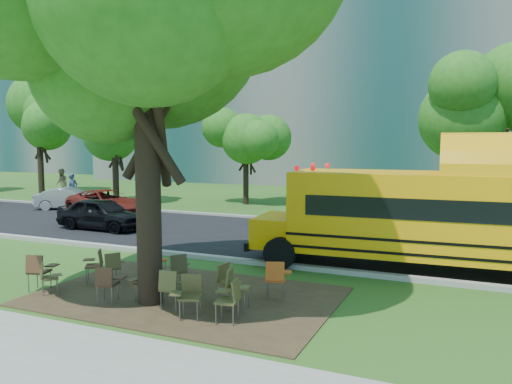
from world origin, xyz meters
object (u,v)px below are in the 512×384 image
at_px(chair_12, 227,280).
at_px(school_bus, 478,218).
at_px(chair_7, 235,285).
at_px(pedestrian_b, 62,183).
at_px(pedestrian_a, 73,189).
at_px(chair_4, 172,285).
at_px(chair_10, 154,257).
at_px(bg_car_silver, 70,199).
at_px(main_tree, 145,23).
at_px(chair_13, 276,276).
at_px(chair_2, 107,281).
at_px(bg_car_red, 106,202).
at_px(black_car, 102,214).
at_px(chair_3, 146,281).
at_px(chair_9, 96,262).
at_px(chair_6, 230,296).
at_px(chair_8, 113,265).
at_px(chair_5, 189,292).
at_px(chair_0, 39,268).
at_px(chair_1, 47,275).
at_px(chair_11, 178,268).

bearing_deg(chair_12, school_bus, 141.43).
bearing_deg(chair_7, pedestrian_b, -138.10).
bearing_deg(pedestrian_a, chair_4, -124.87).
height_order(chair_10, bg_car_silver, bg_car_silver).
distance_m(main_tree, chair_4, 5.67).
relative_size(chair_13, pedestrian_a, 0.51).
bearing_deg(chair_4, chair_7, 17.62).
distance_m(chair_2, chair_7, 2.95).
relative_size(bg_car_red, pedestrian_b, 2.39).
bearing_deg(black_car, chair_3, -132.72).
relative_size(school_bus, chair_12, 12.57).
distance_m(chair_3, chair_9, 2.31).
height_order(chair_6, chair_10, chair_6).
height_order(chair_8, pedestrian_b, pedestrian_b).
height_order(chair_7, chair_10, chair_7).
relative_size(chair_2, chair_7, 0.92).
bearing_deg(chair_5, pedestrian_b, -59.88).
bearing_deg(chair_6, chair_4, 73.20).
bearing_deg(chair_12, pedestrian_a, -118.43).
height_order(chair_5, chair_6, chair_5).
height_order(chair_3, chair_12, chair_12).
distance_m(chair_3, bg_car_red, 14.57).
bearing_deg(chair_7, main_tree, -91.96).
xyz_separation_m(chair_0, chair_8, (1.29, 1.16, -0.05)).
height_order(chair_7, chair_9, chair_7).
xyz_separation_m(chair_2, chair_5, (2.19, -0.09, 0.03)).
height_order(chair_1, chair_5, chair_5).
bearing_deg(chair_8, chair_10, 10.61).
height_order(chair_4, chair_13, chair_13).
xyz_separation_m(chair_1, bg_car_red, (-7.58, 11.07, 0.13)).
bearing_deg(school_bus, chair_13, -139.28).
distance_m(chair_0, chair_5, 4.36).
xyz_separation_m(chair_0, chair_7, (5.03, 0.63, 0.01)).
xyz_separation_m(chair_3, chair_4, (0.86, -0.25, 0.06)).
xyz_separation_m(chair_3, bg_car_red, (-10.05, 10.55, 0.12)).
relative_size(chair_0, bg_car_silver, 0.26).
relative_size(chair_9, black_car, 0.22).
bearing_deg(chair_3, chair_5, 173.95).
height_order(chair_3, chair_10, chair_10).
relative_size(chair_10, pedestrian_a, 0.48).
bearing_deg(chair_4, chair_10, 128.07).
height_order(chair_8, chair_10, chair_10).
bearing_deg(chair_11, main_tree, -145.23).
relative_size(school_bus, chair_0, 12.40).
distance_m(main_tree, chair_2, 5.73).
bearing_deg(chair_5, chair_13, -142.92).
xyz_separation_m(chair_5, chair_7, (0.67, 0.80, 0.02)).
height_order(school_bus, chair_12, school_bus).
bearing_deg(bg_car_red, chair_10, -119.68).
height_order(chair_7, chair_11, chair_7).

